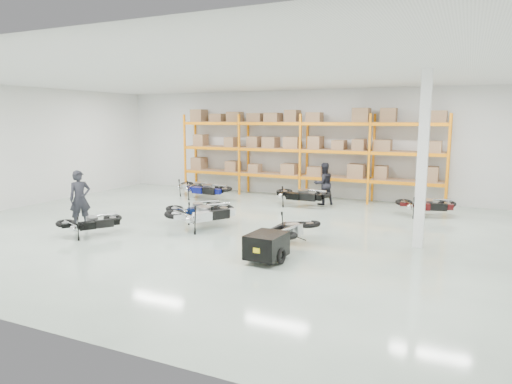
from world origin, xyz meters
The scene contains 14 objects.
room centered at (0.00, 0.00, 2.25)m, with size 18.00×18.00×18.00m.
pallet_rack centered at (0.00, 6.45, 2.26)m, with size 11.28×0.98×3.62m.
structural_column centered at (5.20, 0.50, 2.25)m, with size 0.25×0.25×4.50m, color white.
moto_blue_centre centered at (-1.67, 0.74, 0.51)m, with size 0.75×1.68×1.03m, color #071549, non-canonical shape.
moto_silver_left centered at (-0.89, -0.12, 0.60)m, with size 0.87×1.96×1.20m, color silver, non-canonical shape.
moto_black_far_left centered at (-3.37, -2.17, 0.48)m, with size 0.70×1.57×0.96m, color black, non-canonical shape.
moto_touring_right centered at (2.15, -0.74, 0.54)m, with size 0.78×1.76×1.07m, color black, non-canonical shape.
trailer centered at (2.15, -2.34, 0.39)m, with size 0.85×1.62×0.67m.
moto_back_a centered at (-3.45, 4.25, 0.57)m, with size 0.83×1.87×1.14m, color navy, non-canonical shape.
moto_back_b centered at (-4.31, 4.82, 0.53)m, with size 0.77×1.73×1.06m, color #A9ADB3, non-canonical shape.
moto_back_c centered at (0.59, 4.50, 0.58)m, with size 0.84×1.89×1.15m, color black, non-canonical shape.
moto_back_d centered at (5.07, 4.57, 0.52)m, with size 0.76×1.71×1.04m, color #400C0E, non-canonical shape.
person_left centered at (-4.44, -1.51, 0.88)m, with size 0.64×0.42×1.75m, color black.
person_back centered at (1.25, 5.25, 0.82)m, with size 0.79×0.62×1.63m, color black.
Camera 1 is at (6.21, -11.69, 3.28)m, focal length 32.00 mm.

